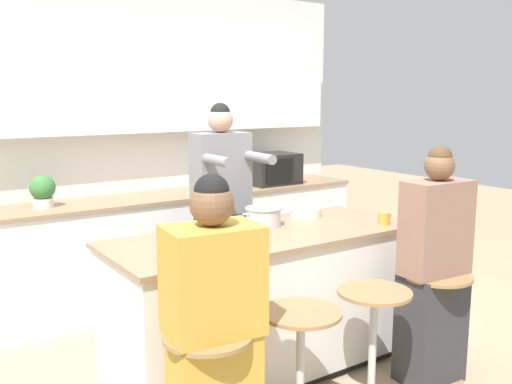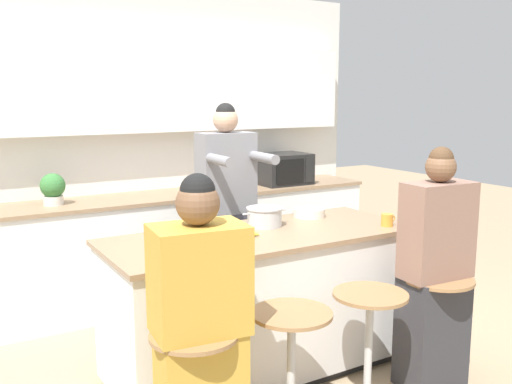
{
  "view_description": "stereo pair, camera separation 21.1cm",
  "coord_description": "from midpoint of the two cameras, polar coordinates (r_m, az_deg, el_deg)",
  "views": [
    {
      "loc": [
        -1.99,
        -2.84,
        1.77
      ],
      "look_at": [
        0.0,
        0.08,
        1.17
      ],
      "focal_mm": 40.0,
      "sensor_mm": 36.0,
      "label": 1
    },
    {
      "loc": [
        -1.82,
        -2.95,
        1.77
      ],
      "look_at": [
        0.0,
        0.08,
        1.17
      ],
      "focal_mm": 40.0,
      "sensor_mm": 36.0,
      "label": 2
    }
  ],
  "objects": [
    {
      "name": "bar_stool_center_left",
      "position": [
        3.05,
        5.6,
        -16.82
      ],
      "size": [
        0.42,
        0.42,
        0.69
      ],
      "color": "#997047",
      "rests_on": "ground_plane"
    },
    {
      "name": "bar_stool_center_right",
      "position": [
        3.37,
        13.03,
        -14.38
      ],
      "size": [
        0.42,
        0.42,
        0.69
      ],
      "color": "#997047",
      "rests_on": "ground_plane"
    },
    {
      "name": "person_wrapped_blanket",
      "position": [
        2.71,
        -3.33,
        -14.03
      ],
      "size": [
        0.46,
        0.33,
        1.43
      ],
      "rotation": [
        0.0,
        0.0,
        -0.11
      ],
      "color": "gold",
      "rests_on": "ground_plane"
    },
    {
      "name": "coffee_cup_near",
      "position": [
        3.87,
        14.52,
        -2.73
      ],
      "size": [
        0.11,
        0.08,
        0.08
      ],
      "color": "orange",
      "rests_on": "kitchen_island"
    },
    {
      "name": "kitchen_island",
      "position": [
        3.71,
        2.31,
        -10.96
      ],
      "size": [
        1.98,
        0.8,
        0.92
      ],
      "color": "black",
      "rests_on": "ground_plane"
    },
    {
      "name": "potted_plant",
      "position": [
        4.6,
        -18.43,
        0.34
      ],
      "size": [
        0.19,
        0.19,
        0.25
      ],
      "color": "beige",
      "rests_on": "back_counter"
    },
    {
      "name": "person_seated_near",
      "position": [
        3.65,
        19.03,
        -8.4
      ],
      "size": [
        0.44,
        0.29,
        1.48
      ],
      "rotation": [
        0.0,
        0.0,
        -0.07
      ],
      "color": "#333338",
      "rests_on": "ground_plane"
    },
    {
      "name": "person_cooking",
      "position": [
        4.26,
        -1.52,
        -2.8
      ],
      "size": [
        0.44,
        0.57,
        1.71
      ],
      "rotation": [
        0.0,
        0.0,
        -0.05
      ],
      "color": "#383842",
      "rests_on": "ground_plane"
    },
    {
      "name": "ground_plane",
      "position": [
        3.89,
        2.26,
        -17.35
      ],
      "size": [
        16.0,
        16.0,
        0.0
      ],
      "primitive_type": "plane",
      "color": "tan"
    },
    {
      "name": "cooking_pot",
      "position": [
        3.75,
        2.47,
        -2.5
      ],
      "size": [
        0.33,
        0.24,
        0.13
      ],
      "color": "#B7BABC",
      "rests_on": "kitchen_island"
    },
    {
      "name": "microwave",
      "position": [
        5.41,
        3.8,
        2.33
      ],
      "size": [
        0.48,
        0.39,
        0.29
      ],
      "color": "black",
      "rests_on": "back_counter"
    },
    {
      "name": "back_counter",
      "position": [
        5.01,
        -7.45,
        -5.47
      ],
      "size": [
        3.82,
        0.59,
        0.93
      ],
      "color": "white",
      "rests_on": "ground_plane"
    },
    {
      "name": "banana_bunch",
      "position": [
        3.48,
        1.08,
        -4.2
      ],
      "size": [
        0.13,
        0.09,
        0.04
      ],
      "color": "yellow",
      "rests_on": "kitchen_island"
    },
    {
      "name": "wall_back",
      "position": [
        5.1,
        -8.99,
        7.03
      ],
      "size": [
        4.12,
        0.22,
        2.7
      ],
      "color": "silver",
      "rests_on": "ground_plane"
    },
    {
      "name": "fruit_bowl",
      "position": [
        4.07,
        6.82,
        -2.06
      ],
      "size": [
        0.22,
        0.22,
        0.06
      ],
      "color": "silver",
      "rests_on": "kitchen_island"
    },
    {
      "name": "bar_stool_rightmost",
      "position": [
        3.73,
        19.17,
        -12.28
      ],
      "size": [
        0.42,
        0.42,
        0.69
      ],
      "color": "#997047",
      "rests_on": "ground_plane"
    }
  ]
}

